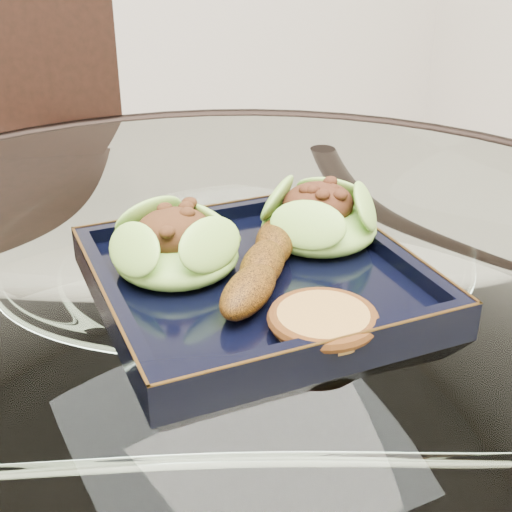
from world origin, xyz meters
name	(u,v)px	position (x,y,z in m)	size (l,w,h in m)	color
dining_table	(237,412)	(0.00, 0.00, 0.60)	(1.13, 1.13, 0.77)	white
dining_chair	(9,285)	(-0.14, 0.52, 0.53)	(0.52, 0.52, 0.95)	black
navy_plate	(256,286)	(0.00, -0.04, 0.77)	(0.27, 0.27, 0.02)	black
lettuce_wrap_left	(176,249)	(-0.06, 0.00, 0.80)	(0.11, 0.11, 0.04)	#72B133
lettuce_wrap_right	(319,220)	(0.09, -0.01, 0.80)	(0.11, 0.11, 0.04)	#649D2D
roasted_plantain	(263,265)	(0.00, -0.05, 0.80)	(0.17, 0.04, 0.03)	#653A0A
crumb_patty	(323,321)	(0.00, -0.14, 0.79)	(0.08, 0.08, 0.01)	#A47336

